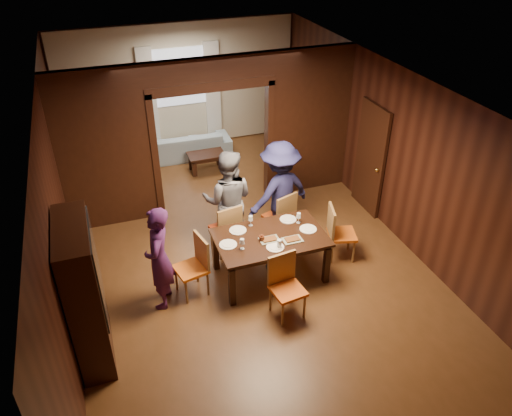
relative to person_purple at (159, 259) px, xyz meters
name	(u,v)px	position (x,y,z in m)	size (l,w,h in m)	color
floor	(241,249)	(1.51, 0.87, -0.82)	(9.00, 9.00, 0.00)	#553318
ceiling	(238,86)	(1.51, 0.87, 2.08)	(5.50, 9.00, 0.02)	silver
room_walls	(209,127)	(1.51, 2.75, 0.69)	(5.52, 9.01, 2.90)	black
person_purple	(159,259)	(0.00, 0.00, 0.00)	(0.60, 0.39, 1.64)	#451A4D
person_grey	(228,201)	(1.35, 1.05, 0.08)	(0.88, 0.68, 1.80)	slate
person_navy	(280,192)	(2.25, 0.99, 0.10)	(1.19, 0.68, 1.84)	#1A1A42
sofa	(187,145)	(1.45, 4.72, -0.53)	(1.98, 0.78, 0.58)	#99B4C9
serving_bowl	(277,231)	(1.85, 0.09, -0.02)	(0.33, 0.33, 0.08)	black
dining_table	(270,256)	(1.72, 0.06, -0.44)	(1.70, 1.06, 0.76)	black
coffee_table	(207,162)	(1.69, 3.89, -0.62)	(0.80, 0.50, 0.40)	black
chair_left	(191,267)	(0.45, 0.07, -0.34)	(0.44, 0.44, 0.97)	orange
chair_right	(342,233)	(3.02, 0.12, -0.34)	(0.44, 0.44, 0.97)	#D95B14
chair_far_l	(225,228)	(1.24, 0.90, -0.34)	(0.44, 0.44, 0.97)	red
chair_far_r	(279,215)	(2.22, 0.95, -0.34)	(0.44, 0.44, 0.97)	#DC4C14
chair_near	(288,289)	(1.64, -0.86, -0.34)	(0.44, 0.44, 0.97)	#DB5814
hutch	(85,294)	(-1.02, -0.63, 0.18)	(0.40, 1.20, 2.00)	black
door_right	(370,159)	(4.21, 1.37, 0.23)	(0.06, 0.90, 2.10)	black
window_far	(179,77)	(1.51, 5.31, 0.88)	(1.20, 0.03, 1.30)	silver
curtain_left	(149,100)	(0.76, 5.27, 0.43)	(0.35, 0.06, 2.40)	white
curtain_right	(213,93)	(2.26, 5.27, 0.43)	(0.35, 0.06, 2.40)	white
plate_left	(228,245)	(1.04, 0.06, -0.05)	(0.27, 0.27, 0.01)	silver
plate_far_l	(238,230)	(1.30, 0.37, -0.05)	(0.27, 0.27, 0.01)	silver
plate_far_r	(288,219)	(2.16, 0.40, -0.05)	(0.27, 0.27, 0.01)	silver
plate_right	(308,229)	(2.35, 0.04, -0.05)	(0.27, 0.27, 0.01)	white
plate_near	(275,247)	(1.69, -0.23, -0.05)	(0.27, 0.27, 0.01)	silver
platter_a	(269,239)	(1.67, -0.03, -0.04)	(0.30, 0.20, 0.04)	gray
platter_b	(292,239)	(2.00, -0.15, -0.04)	(0.30, 0.20, 0.04)	gray
wineglass_left	(242,244)	(1.21, -0.10, 0.03)	(0.08, 0.08, 0.18)	white
wineglass_far	(251,221)	(1.53, 0.44, 0.03)	(0.08, 0.08, 0.18)	white
wineglass_right	(299,218)	(2.28, 0.26, 0.03)	(0.08, 0.08, 0.18)	white
tumbler	(279,244)	(1.74, -0.25, 0.01)	(0.07, 0.07, 0.14)	silver
condiment_jar	(262,238)	(1.56, -0.01, -0.01)	(0.08, 0.08, 0.11)	#4D2112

